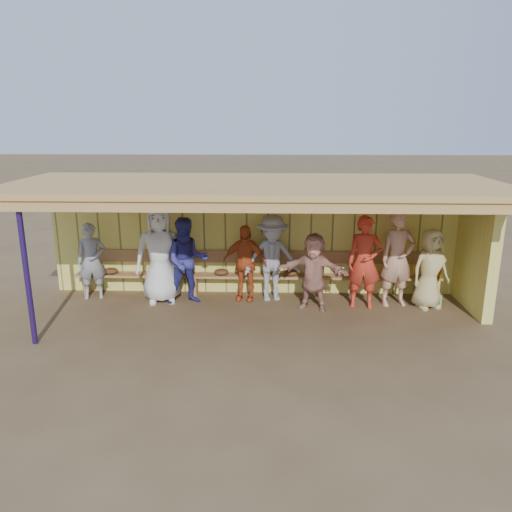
{
  "coord_description": "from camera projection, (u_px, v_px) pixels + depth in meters",
  "views": [
    {
      "loc": [
        0.3,
        -8.85,
        3.57
      ],
      "look_at": [
        0.0,
        0.35,
        1.05
      ],
      "focal_mm": 35.0,
      "sensor_mm": 36.0,
      "label": 1
    }
  ],
  "objects": [
    {
      "name": "dugout_structure",
      "position": [
        277.0,
        220.0,
        9.69
      ],
      "size": [
        8.8,
        3.2,
        2.5
      ],
      "color": "#E9DE63",
      "rests_on": "ground"
    },
    {
      "name": "player_h",
      "position": [
        430.0,
        269.0,
        9.63
      ],
      "size": [
        0.9,
        0.73,
        1.58
      ],
      "primitive_type": "imported",
      "rotation": [
        0.0,
        0.0,
        0.34
      ],
      "color": "tan",
      "rests_on": "ground"
    },
    {
      "name": "player_extra",
      "position": [
        397.0,
        259.0,
        9.72
      ],
      "size": [
        0.77,
        0.58,
        1.9
      ],
      "primitive_type": "imported",
      "rotation": [
        0.0,
        0.0,
        0.2
      ],
      "color": "tan",
      "rests_on": "ground"
    },
    {
      "name": "player_e",
      "position": [
        272.0,
        258.0,
        10.03
      ],
      "size": [
        1.25,
        0.88,
        1.76
      ],
      "primitive_type": "imported",
      "rotation": [
        0.0,
        0.0,
        0.22
      ],
      "color": "#919499",
      "rests_on": "ground"
    },
    {
      "name": "player_c",
      "position": [
        187.0,
        261.0,
        9.86
      ],
      "size": [
        0.99,
        0.86,
        1.74
      ],
      "primitive_type": "imported",
      "rotation": [
        0.0,
        0.0,
        0.27
      ],
      "color": "navy",
      "rests_on": "ground"
    },
    {
      "name": "ground",
      "position": [
        255.0,
        314.0,
        9.49
      ],
      "size": [
        90.0,
        90.0,
        0.0
      ],
      "primitive_type": "plane",
      "color": "brown",
      "rests_on": "ground"
    },
    {
      "name": "player_f",
      "position": [
        314.0,
        272.0,
        9.58
      ],
      "size": [
        1.46,
        0.84,
        1.5
      ],
      "primitive_type": "imported",
      "rotation": [
        0.0,
        0.0,
        -0.31
      ],
      "color": "tan",
      "rests_on": "ground"
    },
    {
      "name": "bench",
      "position": [
        257.0,
        270.0,
        10.42
      ],
      "size": [
        7.6,
        0.34,
        0.93
      ],
      "color": "#AF7E4B",
      "rests_on": "ground"
    },
    {
      "name": "player_d",
      "position": [
        245.0,
        263.0,
        10.07
      ],
      "size": [
        0.97,
        0.56,
        1.56
      ],
      "primitive_type": "imported",
      "rotation": [
        0.0,
        0.0,
        -0.2
      ],
      "color": "#CB5020",
      "rests_on": "ground"
    },
    {
      "name": "dugout_equipment",
      "position": [
        249.0,
        274.0,
        10.31
      ],
      "size": [
        6.93,
        0.62,
        0.8
      ],
      "color": "orange",
      "rests_on": "ground"
    },
    {
      "name": "player_b",
      "position": [
        160.0,
        254.0,
        9.91
      ],
      "size": [
        1.08,
        0.82,
        1.99
      ],
      "primitive_type": "imported",
      "rotation": [
        0.0,
        0.0,
        0.21
      ],
      "color": "silver",
      "rests_on": "ground"
    },
    {
      "name": "player_g",
      "position": [
        364.0,
        262.0,
        9.64
      ],
      "size": [
        0.71,
        0.52,
        1.82
      ],
      "primitive_type": "imported",
      "rotation": [
        0.0,
        0.0,
        -0.13
      ],
      "color": "red",
      "rests_on": "ground"
    },
    {
      "name": "player_a",
      "position": [
        92.0,
        261.0,
        10.16
      ],
      "size": [
        0.65,
        0.51,
        1.57
      ],
      "primitive_type": "imported",
      "rotation": [
        0.0,
        0.0,
        0.25
      ],
      "color": "gray",
      "rests_on": "ground"
    }
  ]
}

